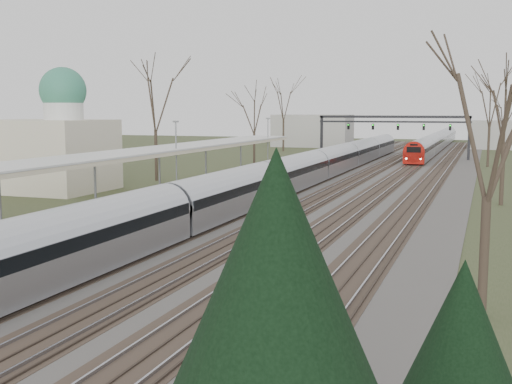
# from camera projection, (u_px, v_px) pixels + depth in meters

# --- Properties ---
(track_bed) EXTENTS (24.00, 160.00, 0.22)m
(track_bed) POSITION_uv_depth(u_px,v_px,m) (348.00, 180.00, 62.51)
(track_bed) COLOR #474442
(track_bed) RESTS_ON ground
(platform) EXTENTS (3.50, 69.00, 1.00)m
(platform) POSITION_uv_depth(u_px,v_px,m) (182.00, 193.00, 49.28)
(platform) COLOR #9E9B93
(platform) RESTS_ON ground
(canopy) EXTENTS (4.10, 50.00, 3.11)m
(canopy) POSITION_uv_depth(u_px,v_px,m) (152.00, 152.00, 44.64)
(canopy) COLOR slate
(canopy) RESTS_ON platform
(dome_building) EXTENTS (10.00, 8.00, 10.30)m
(dome_building) POSITION_uv_depth(u_px,v_px,m) (48.00, 147.00, 53.62)
(dome_building) COLOR beige
(dome_building) RESTS_ON ground
(signal_gantry) EXTENTS (21.00, 0.59, 6.08)m
(signal_gantry) POSITION_uv_depth(u_px,v_px,m) (393.00, 124.00, 89.86)
(signal_gantry) COLOR black
(signal_gantry) RESTS_ON ground
(tree_west_far) EXTENTS (5.50, 5.50, 11.33)m
(tree_west_far) POSITION_uv_depth(u_px,v_px,m) (155.00, 97.00, 60.81)
(tree_west_far) COLOR #2D231C
(tree_west_far) RESTS_ON ground
(tree_east_near) EXTENTS (4.50, 4.50, 9.27)m
(tree_east_near) POSITION_uv_depth(u_px,v_px,m) (490.00, 117.00, 20.08)
(tree_east_near) COLOR #2D231C
(tree_east_near) RESTS_ON ground
(tree_east_far) EXTENTS (5.00, 5.00, 10.30)m
(tree_east_far) POSITION_uv_depth(u_px,v_px,m) (506.00, 103.00, 44.83)
(tree_east_far) COLOR #2D231C
(tree_east_far) RESTS_ON ground
(train_near) EXTENTS (2.62, 90.21, 3.05)m
(train_near) POSITION_uv_depth(u_px,v_px,m) (315.00, 166.00, 61.07)
(train_near) COLOR #A6A8B0
(train_near) RESTS_ON ground
(train_far) EXTENTS (2.62, 75.21, 3.05)m
(train_far) POSITION_uv_depth(u_px,v_px,m) (437.00, 141.00, 112.58)
(train_far) COLOR #A6A8B0
(train_far) RESTS_ON ground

